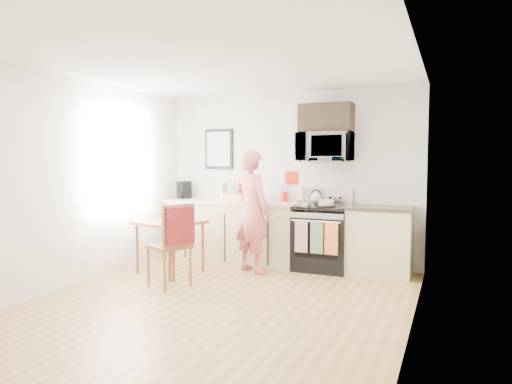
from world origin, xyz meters
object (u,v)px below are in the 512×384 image
at_px(dining_table, 170,227).
at_px(chair, 176,234).
at_px(microwave, 325,147).
at_px(range, 322,239).
at_px(cake, 326,203).
at_px(person, 252,211).

xyz_separation_m(dining_table, chair, (0.53, -0.67, 0.03)).
distance_m(microwave, chair, 2.50).
xyz_separation_m(microwave, chair, (-1.37, -1.79, -1.09)).
height_order(range, dining_table, range).
bearing_deg(chair, cake, 70.66).
xyz_separation_m(microwave, dining_table, (-1.90, -1.12, -1.12)).
xyz_separation_m(range, person, (-0.88, -0.53, 0.43)).
distance_m(range, person, 1.11).
distance_m(range, chair, 2.18).
bearing_deg(range, person, -149.03).
xyz_separation_m(range, chair, (-1.37, -1.68, 0.23)).
height_order(range, cake, range).
relative_size(range, person, 0.67).
distance_m(dining_table, cake, 2.21).
bearing_deg(cake, person, -154.88).
bearing_deg(microwave, person, -144.26).
bearing_deg(range, cake, -49.32).
relative_size(microwave, cake, 2.82).
distance_m(range, microwave, 1.33).
distance_m(microwave, dining_table, 2.47).
height_order(microwave, dining_table, microwave).
bearing_deg(person, cake, -130.01).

